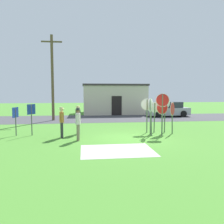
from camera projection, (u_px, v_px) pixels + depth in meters
ground_plane at (130, 138)px, 12.81m from camera, size 80.00×80.00×0.00m
street_asphalt at (110, 118)px, 22.27m from camera, size 60.00×6.40×0.01m
concrete_path at (117, 150)px, 10.13m from camera, size 3.20×2.40×0.01m
building_background at (114, 99)px, 27.21m from camera, size 7.32×4.86×3.43m
utility_pole at (52, 76)px, 20.35m from camera, size 1.80×0.24×7.55m
parked_car_on_street at (168, 110)px, 24.06m from camera, size 4.37×2.15×1.51m
stop_sign_far_back at (162, 111)px, 13.91m from camera, size 0.80×0.26×2.03m
stop_sign_low_front at (172, 112)px, 14.07m from camera, size 0.55×0.68×1.96m
stop_sign_nearest at (154, 112)px, 14.45m from camera, size 0.64×0.27×1.94m
stop_sign_leaning_left at (151, 111)px, 13.38m from camera, size 0.14×0.71×2.15m
stop_sign_rear_right at (165, 108)px, 14.45m from camera, size 0.76×0.31×2.30m
stop_sign_center_cluster at (147, 109)px, 14.39m from camera, size 0.74×0.15×2.17m
stop_sign_tallest at (162, 107)px, 13.28m from camera, size 0.76×0.22×2.49m
stop_sign_leaning_right at (151, 109)px, 13.84m from camera, size 0.51×0.72×2.22m
person_holding_notes at (62, 120)px, 12.83m from camera, size 0.32×0.56×1.74m
person_near_signs at (78, 122)px, 12.09m from camera, size 0.32×0.57×1.74m
person_in_dark_shirt at (78, 118)px, 13.90m from camera, size 0.32×0.55×1.74m
info_panel_leftmost at (31, 114)px, 13.52m from camera, size 0.37×0.50×1.85m
info_panel_middle at (16, 116)px, 13.43m from camera, size 0.20×0.58×1.68m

